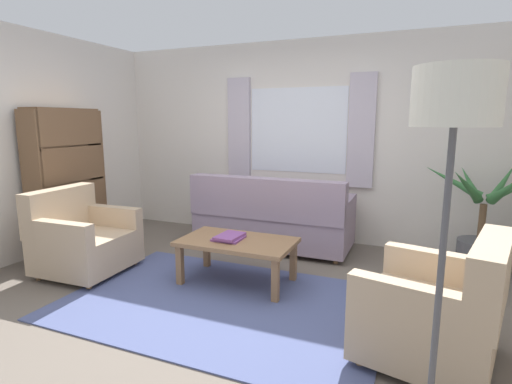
% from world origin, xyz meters
% --- Properties ---
extents(ground_plane, '(6.24, 6.24, 0.00)m').
position_xyz_m(ground_plane, '(0.00, 0.00, 0.00)').
color(ground_plane, '#6B6056').
extents(wall_back, '(5.32, 0.12, 2.60)m').
position_xyz_m(wall_back, '(0.00, 2.26, 1.30)').
color(wall_back, silver).
rests_on(wall_back, ground_plane).
extents(window_with_curtains, '(1.98, 0.07, 1.40)m').
position_xyz_m(window_with_curtains, '(0.00, 2.18, 1.45)').
color(window_with_curtains, white).
extents(area_rug, '(2.72, 1.82, 0.01)m').
position_xyz_m(area_rug, '(0.00, 0.00, 0.01)').
color(area_rug, '#4C5684').
rests_on(area_rug, ground_plane).
extents(couch, '(1.90, 0.82, 0.92)m').
position_xyz_m(couch, '(-0.13, 1.60, 0.37)').
color(couch, '#998499').
rests_on(couch, ground_plane).
extents(armchair_left, '(0.85, 0.87, 0.88)m').
position_xyz_m(armchair_left, '(-1.69, 0.10, 0.35)').
color(armchair_left, tan).
rests_on(armchair_left, ground_plane).
extents(armchair_right, '(0.99, 1.00, 0.88)m').
position_xyz_m(armchair_right, '(1.70, -0.21, 0.35)').
color(armchair_right, tan).
rests_on(armchair_right, ground_plane).
extents(coffee_table, '(1.10, 0.64, 0.44)m').
position_xyz_m(coffee_table, '(-0.06, 0.46, 0.38)').
color(coffee_table, olive).
rests_on(coffee_table, ground_plane).
extents(book_stack_on_table, '(0.27, 0.32, 0.05)m').
position_xyz_m(book_stack_on_table, '(-0.14, 0.44, 0.46)').
color(book_stack_on_table, '#7F478C').
rests_on(book_stack_on_table, coffee_table).
extents(potted_plant, '(1.14, 1.07, 1.20)m').
position_xyz_m(potted_plant, '(2.16, 1.74, 0.45)').
color(potted_plant, '#56565B').
rests_on(potted_plant, ground_plane).
extents(bookshelf, '(0.30, 0.94, 1.72)m').
position_xyz_m(bookshelf, '(-2.35, 0.61, 0.89)').
color(bookshelf, brown).
rests_on(bookshelf, ground_plane).
extents(standing_lamp, '(0.34, 0.34, 1.79)m').
position_xyz_m(standing_lamp, '(1.64, -1.07, 1.51)').
color(standing_lamp, '#4C4C51').
rests_on(standing_lamp, ground_plane).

